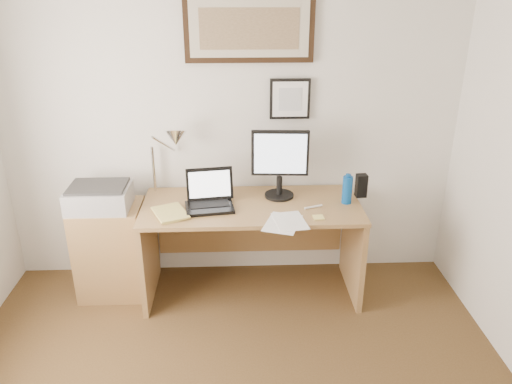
{
  "coord_description": "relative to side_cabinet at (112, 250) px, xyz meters",
  "views": [
    {
      "loc": [
        0.05,
        -1.68,
        2.28
      ],
      "look_at": [
        0.18,
        1.43,
        0.94
      ],
      "focal_mm": 35.0,
      "sensor_mm": 36.0,
      "label": 1
    }
  ],
  "objects": [
    {
      "name": "printer",
      "position": [
        -0.03,
        -0.02,
        0.45
      ],
      "size": [
        0.44,
        0.34,
        0.18
      ],
      "color": "#A0A0A3",
      "rests_on": "side_cabinet"
    },
    {
      "name": "bottle_cap",
      "position": [
        1.77,
        -0.05,
        0.6
      ],
      "size": [
        0.04,
        0.04,
        0.02
      ],
      "primitive_type": "cylinder",
      "color": "#0B4995",
      "rests_on": "water_bottle"
    },
    {
      "name": "laptop",
      "position": [
        0.77,
        -0.06,
        0.44
      ],
      "size": [
        0.37,
        0.34,
        0.26
      ],
      "color": "black",
      "rests_on": "desk"
    },
    {
      "name": "side_cabinet",
      "position": [
        0.0,
        0.0,
        0.0
      ],
      "size": [
        0.5,
        0.4,
        0.73
      ],
      "primitive_type": "cube",
      "color": "olive",
      "rests_on": "floor"
    },
    {
      "name": "sticky_pad",
      "position": [
        1.53,
        -0.29,
        0.39
      ],
      "size": [
        0.08,
        0.08,
        0.01
      ],
      "primitive_type": "cube",
      "rotation": [
        0.0,
        0.0,
        0.06
      ],
      "color": "#FAE976",
      "rests_on": "desk"
    },
    {
      "name": "marker_pen",
      "position": [
        1.51,
        -0.13,
        0.39
      ],
      "size": [
        0.14,
        0.06,
        0.02
      ],
      "primitive_type": "cylinder",
      "rotation": [
        0.0,
        1.57,
        0.35
      ],
      "color": "white",
      "rests_on": "desk"
    },
    {
      "name": "picture_large",
      "position": [
        1.07,
        0.29,
        1.59
      ],
      "size": [
        0.92,
        0.04,
        0.47
      ],
      "color": "black",
      "rests_on": "wall_back"
    },
    {
      "name": "lcd_monitor",
      "position": [
        1.28,
        0.08,
        0.68
      ],
      "size": [
        0.42,
        0.22,
        0.52
      ],
      "color": "black",
      "rests_on": "desk"
    },
    {
      "name": "water_bottle",
      "position": [
        1.77,
        -0.05,
        0.49
      ],
      "size": [
        0.07,
        0.07,
        0.21
      ],
      "primitive_type": "cylinder",
      "color": "#0B4995",
      "rests_on": "desk"
    },
    {
      "name": "book",
      "position": [
        0.4,
        -0.24,
        0.4
      ],
      "size": [
        0.3,
        0.34,
        0.02
      ],
      "primitive_type": "imported",
      "rotation": [
        0.0,
        0.0,
        0.42
      ],
      "color": "#D2C263",
      "rests_on": "desk"
    },
    {
      "name": "wall_back",
      "position": [
        0.92,
        0.32,
        0.89
      ],
      "size": [
        3.5,
        0.02,
        2.5
      ],
      "primitive_type": "cube",
      "color": "silver",
      "rests_on": "ground"
    },
    {
      "name": "desk",
      "position": [
        1.07,
        0.04,
        0.15
      ],
      "size": [
        1.6,
        0.7,
        0.75
      ],
      "color": "olive",
      "rests_on": "floor"
    },
    {
      "name": "desk_lamp",
      "position": [
        0.51,
        0.13,
        0.82
      ],
      "size": [
        0.29,
        0.27,
        0.53
      ],
      "color": "silver",
      "rests_on": "desk"
    },
    {
      "name": "speaker",
      "position": [
        1.9,
        0.07,
        0.47
      ],
      "size": [
        0.08,
        0.07,
        0.18
      ],
      "primitive_type": "cube",
      "rotation": [
        0.0,
        0.0,
        0.08
      ],
      "color": "black",
      "rests_on": "desk"
    },
    {
      "name": "paper_sheet_a",
      "position": [
        1.27,
        -0.36,
        0.39
      ],
      "size": [
        0.31,
        0.36,
        0.0
      ],
      "primitive_type": "cube",
      "rotation": [
        0.0,
        0.0,
        -0.34
      ],
      "color": "white",
      "rests_on": "desk"
    },
    {
      "name": "picture_small",
      "position": [
        1.37,
        0.29,
        1.09
      ],
      "size": [
        0.3,
        0.03,
        0.3
      ],
      "color": "black",
      "rests_on": "wall_back"
    },
    {
      "name": "paper_sheet_b",
      "position": [
        1.32,
        -0.34,
        0.39
      ],
      "size": [
        0.25,
        0.32,
        0.0
      ],
      "primitive_type": "cube",
      "rotation": [
        0.0,
        0.0,
        0.16
      ],
      "color": "white",
      "rests_on": "desk"
    }
  ]
}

